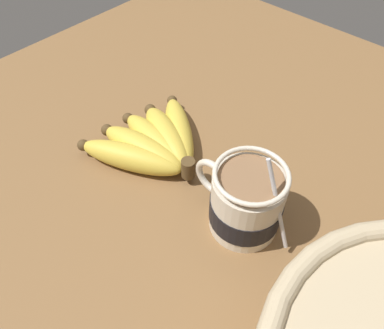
# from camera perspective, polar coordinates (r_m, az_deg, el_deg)

# --- Properties ---
(table) EXTENTS (1.06, 1.06, 0.04)m
(table) POSITION_cam_1_polar(r_m,az_deg,el_deg) (0.55, 2.87, -4.78)
(table) COLOR brown
(table) RESTS_ON ground
(coffee_mug) EXTENTS (0.15, 0.09, 0.14)m
(coffee_mug) POSITION_cam_1_polar(r_m,az_deg,el_deg) (0.47, 8.17, -5.73)
(coffee_mug) COLOR beige
(coffee_mug) RESTS_ON table
(banana_bunch) EXTENTS (0.17, 0.20, 0.04)m
(banana_bunch) POSITION_cam_1_polar(r_m,az_deg,el_deg) (0.57, -5.78, 3.31)
(banana_bunch) COLOR #4C381E
(banana_bunch) RESTS_ON table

